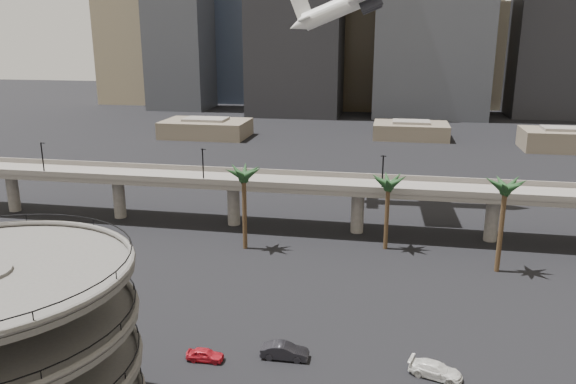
% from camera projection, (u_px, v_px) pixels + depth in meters
% --- Properties ---
extents(overpass, '(130.00, 9.30, 14.70)m').
position_uv_depth(overpass, '(294.00, 188.00, 96.99)').
color(overpass, '#68635C').
rests_on(overpass, ground).
extents(palm_trees, '(42.40, 10.40, 14.00)m').
position_uv_depth(palm_trees, '(375.00, 184.00, 83.59)').
color(palm_trees, '#4E3A21').
rests_on(palm_trees, ground).
extents(low_buildings, '(135.00, 27.50, 6.80)m').
position_uv_depth(low_buildings, '(363.00, 132.00, 179.55)').
color(low_buildings, brown).
rests_on(low_buildings, ground).
extents(car_a, '(3.97, 1.65, 1.34)m').
position_uv_depth(car_a, '(205.00, 355.00, 58.58)').
color(car_a, red).
rests_on(car_a, ground).
extents(car_b, '(5.11, 1.89, 1.67)m').
position_uv_depth(car_b, '(285.00, 351.00, 58.94)').
color(car_b, black).
rests_on(car_b, ground).
extents(car_c, '(5.66, 3.53, 1.53)m').
position_uv_depth(car_c, '(436.00, 370.00, 55.77)').
color(car_c, white).
rests_on(car_c, ground).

